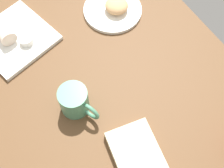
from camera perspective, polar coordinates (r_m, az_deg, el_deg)
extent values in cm
cube|color=brown|center=(104.39, -1.34, -0.29)|extent=(110.00, 90.00, 4.00)
cylinder|color=white|center=(119.81, 0.11, 13.75)|extent=(22.37, 22.37, 1.40)
ellipsoid|color=tan|center=(117.35, 0.88, 14.53)|extent=(12.17, 12.18, 4.46)
cube|color=white|center=(116.93, -17.88, 8.20)|extent=(30.30, 30.30, 1.60)
cylinder|color=silver|center=(112.63, -15.82, 7.95)|extent=(4.84, 4.84, 2.39)
cylinder|color=#C06627|center=(111.93, -15.93, 8.21)|extent=(3.97, 3.97, 0.40)
cylinder|color=beige|center=(116.50, -20.20, 9.89)|extent=(13.71, 7.02, 5.79)
cube|color=beige|center=(92.08, 5.09, -13.93)|extent=(23.57, 17.08, 3.30)
cylinder|color=#4C8C6B|center=(95.07, -7.18, -3.08)|extent=(9.22, 9.22, 9.85)
cylinder|color=olive|center=(91.18, -7.48, -1.96)|extent=(7.56, 7.56, 0.40)
torus|color=#4C8C6B|center=(93.14, -4.20, -5.12)|extent=(7.01, 3.88, 7.11)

